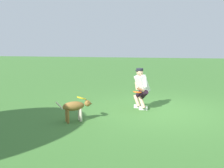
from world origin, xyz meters
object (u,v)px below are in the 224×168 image
Objects in this scene: frisbee_held at (137,92)px; dog at (75,107)px; person at (141,87)px; frisbee_flying at (81,98)px.

dog is at bearing 39.76° from frisbee_held.
person is 0.40m from frisbee_held.
person is 1.51× the size of dog.
person is 5.18× the size of frisbee_held.
person reaches higher than frisbee_held.
frisbee_held is at bearing 38.35° from person.
person is at bearing 11.25° from dog.
frisbee_flying reaches higher than dog.
frisbee_held is (-1.40, -1.08, 0.01)m from frisbee_flying.
person reaches higher than frisbee_flying.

